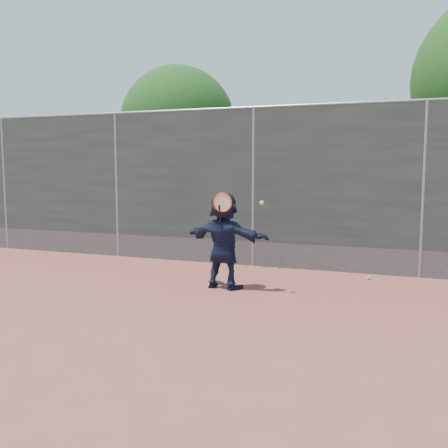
% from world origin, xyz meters
% --- Properties ---
extents(ground, '(80.00, 80.00, 0.00)m').
position_xyz_m(ground, '(0.00, 0.00, 0.00)').
color(ground, '#9E4C42').
rests_on(ground, ground).
extents(player, '(1.46, 0.67, 1.52)m').
position_xyz_m(player, '(0.09, 1.64, 0.76)').
color(player, '#131B36').
rests_on(player, ground).
extents(ball_ground, '(0.07, 0.07, 0.07)m').
position_xyz_m(ball_ground, '(2.20, 3.03, 0.03)').
color(ball_ground, '#C8E031').
rests_on(ball_ground, ground).
extents(fence, '(20.00, 0.06, 3.03)m').
position_xyz_m(fence, '(-0.00, 3.50, 1.58)').
color(fence, '#38423D').
rests_on(fence, ground).
extents(swing_action, '(0.78, 0.14, 0.51)m').
position_xyz_m(swing_action, '(0.20, 1.45, 1.35)').
color(swing_action, '#F23F16').
rests_on(swing_action, ground).
extents(tree_left, '(3.15, 3.00, 4.53)m').
position_xyz_m(tree_left, '(-2.85, 6.55, 2.94)').
color(tree_left, '#382314').
rests_on(tree_left, ground).
extents(weed_clump, '(0.68, 0.07, 0.30)m').
position_xyz_m(weed_clump, '(0.29, 3.38, 0.13)').
color(weed_clump, '#387226').
rests_on(weed_clump, ground).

